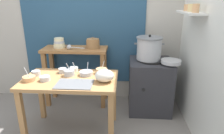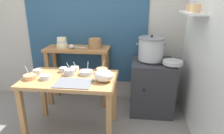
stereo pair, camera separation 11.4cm
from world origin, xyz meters
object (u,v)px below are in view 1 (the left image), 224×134
(ladle, at_px, (70,47))
(prep_bowl_2, at_px, (45,78))
(prep_table, at_px, (71,87))
(prep_bowl_0, at_px, (102,71))
(prep_bowl_7, at_px, (36,73))
(serving_tray, at_px, (74,84))
(prep_bowl_5, at_px, (86,73))
(stove_block, at_px, (150,85))
(bowl_stack_enamel, at_px, (59,43))
(clay_pot, at_px, (93,44))
(prep_bowl_3, at_px, (63,70))
(prep_bowl_6, at_px, (69,73))
(prep_bowl_1, at_px, (29,78))
(back_shelf_table, at_px, (76,62))
(steamer_pot, at_px, (149,48))
(plastic_bag, at_px, (104,76))
(wide_pan, at_px, (171,62))
(prep_bowl_4, at_px, (74,69))

(ladle, distance_m, prep_bowl_2, 0.77)
(ladle, bearing_deg, prep_table, -76.13)
(prep_bowl_0, xyz_separation_m, prep_bowl_7, (-0.79, -0.12, -0.00))
(serving_tray, xyz_separation_m, prep_bowl_5, (0.08, 0.29, 0.02))
(stove_block, xyz_separation_m, bowl_stack_enamel, (-1.36, 0.13, 0.58))
(stove_block, bearing_deg, clay_pot, 171.30)
(clay_pot, bearing_deg, prep_bowl_3, -118.28)
(prep_table, relative_size, prep_bowl_6, 6.60)
(bowl_stack_enamel, bearing_deg, prep_bowl_1, -96.98)
(back_shelf_table, distance_m, serving_tray, 0.94)
(prep_bowl_5, relative_size, prep_bowl_7, 1.62)
(prep_bowl_3, relative_size, prep_bowl_5, 0.59)
(back_shelf_table, height_order, serving_tray, back_shelf_table)
(ladle, distance_m, prep_bowl_3, 0.51)
(steamer_pot, height_order, bowl_stack_enamel, steamer_pot)
(clay_pot, relative_size, ladle, 0.72)
(clay_pot, height_order, plastic_bag, clay_pot)
(plastic_bag, bearing_deg, prep_bowl_2, -178.73)
(prep_bowl_3, bearing_deg, prep_bowl_6, -40.60)
(back_shelf_table, distance_m, prep_bowl_5, 0.69)
(wide_pan, xyz_separation_m, prep_bowl_6, (-1.29, -0.38, -0.05))
(serving_tray, distance_m, plastic_bag, 0.34)
(plastic_bag, xyz_separation_m, prep_bowl_5, (-0.24, 0.19, -0.04))
(prep_bowl_5, bearing_deg, plastic_bag, -37.25)
(prep_bowl_4, distance_m, prep_bowl_7, 0.46)
(ladle, relative_size, wide_pan, 1.02)
(prep_table, xyz_separation_m, ladle, (-0.16, 0.66, 0.33))
(wide_pan, height_order, prep_bowl_6, prep_bowl_6)
(stove_block, distance_m, prep_bowl_4, 1.15)
(clay_pot, distance_m, prep_bowl_5, 0.67)
(prep_bowl_0, bearing_deg, prep_table, -151.24)
(stove_block, bearing_deg, prep_bowl_6, -153.11)
(prep_table, relative_size, stove_block, 1.41)
(back_shelf_table, height_order, prep_bowl_0, back_shelf_table)
(back_shelf_table, xyz_separation_m, prep_bowl_2, (-0.15, -0.83, 0.07))
(prep_bowl_2, relative_size, prep_bowl_5, 0.70)
(steamer_pot, height_order, prep_bowl_1, steamer_pot)
(prep_bowl_4, distance_m, prep_bowl_6, 0.16)
(prep_bowl_6, bearing_deg, wide_pan, 16.50)
(prep_bowl_0, xyz_separation_m, prep_bowl_1, (-0.80, -0.29, -0.01))
(back_shelf_table, height_order, prep_bowl_2, back_shelf_table)
(prep_bowl_3, xyz_separation_m, prep_bowl_5, (0.31, -0.06, -0.00))
(back_shelf_table, bearing_deg, prep_bowl_4, -78.76)
(serving_tray, distance_m, prep_bowl_7, 0.58)
(prep_table, bearing_deg, prep_bowl_0, 28.76)
(steamer_pot, relative_size, plastic_bag, 1.92)
(steamer_pot, height_order, wide_pan, steamer_pot)
(clay_pot, height_order, prep_bowl_0, clay_pot)
(prep_table, bearing_deg, prep_bowl_3, 127.82)
(plastic_bag, distance_m, prep_bowl_5, 0.31)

